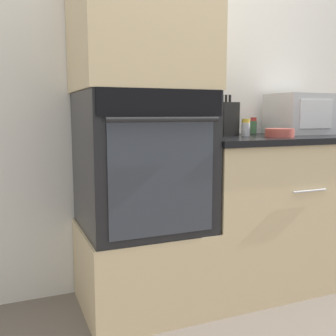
% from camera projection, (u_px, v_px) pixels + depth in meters
% --- Properties ---
extents(ground_plane, '(12.00, 12.00, 0.00)m').
position_uv_depth(ground_plane, '(222.00, 319.00, 2.03)').
color(ground_plane, '#6B6056').
extents(wall_back, '(8.00, 0.05, 2.50)m').
position_uv_depth(wall_back, '(174.00, 82.00, 2.43)').
color(wall_back, silver).
rests_on(wall_back, ground_plane).
extents(oven_cabinet_base, '(0.65, 0.60, 0.45)m').
position_uv_depth(oven_cabinet_base, '(143.00, 266.00, 2.15)').
color(oven_cabinet_base, beige).
rests_on(oven_cabinet_base, ground_plane).
extents(wall_oven, '(0.63, 0.64, 0.71)m').
position_uv_depth(wall_oven, '(142.00, 161.00, 2.06)').
color(wall_oven, black).
rests_on(wall_oven, oven_cabinet_base).
extents(oven_cabinet_upper, '(0.65, 0.60, 0.72)m').
position_uv_depth(oven_cabinet_upper, '(140.00, 19.00, 1.97)').
color(oven_cabinet_upper, beige).
rests_on(oven_cabinet_upper, wall_oven).
extents(counter_unit, '(1.08, 0.63, 0.92)m').
position_uv_depth(counter_unit, '(272.00, 210.00, 2.44)').
color(counter_unit, beige).
rests_on(counter_unit, ground_plane).
extents(microwave, '(0.40, 0.31, 0.26)m').
position_uv_depth(microwave, '(302.00, 114.00, 2.56)').
color(microwave, '#B2B5BA').
rests_on(microwave, counter_unit).
extents(knife_block, '(0.11, 0.14, 0.24)m').
position_uv_depth(knife_block, '(226.00, 119.00, 2.38)').
color(knife_block, black).
rests_on(knife_block, counter_unit).
extents(bowl, '(0.16, 0.16, 0.05)m').
position_uv_depth(bowl, '(280.00, 133.00, 2.24)').
color(bowl, '#B24C42').
rests_on(bowl, counter_unit).
extents(condiment_jar_near, '(0.04, 0.04, 0.11)m').
position_uv_depth(condiment_jar_near, '(253.00, 126.00, 2.61)').
color(condiment_jar_near, '#427047').
rests_on(condiment_jar_near, counter_unit).
extents(condiment_jar_mid, '(0.05, 0.05, 0.10)m').
position_uv_depth(condiment_jar_mid, '(246.00, 128.00, 2.32)').
color(condiment_jar_mid, silver).
rests_on(condiment_jar_mid, counter_unit).
extents(condiment_jar_far, '(0.04, 0.04, 0.11)m').
position_uv_depth(condiment_jar_far, '(198.00, 127.00, 2.39)').
color(condiment_jar_far, silver).
rests_on(condiment_jar_far, counter_unit).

